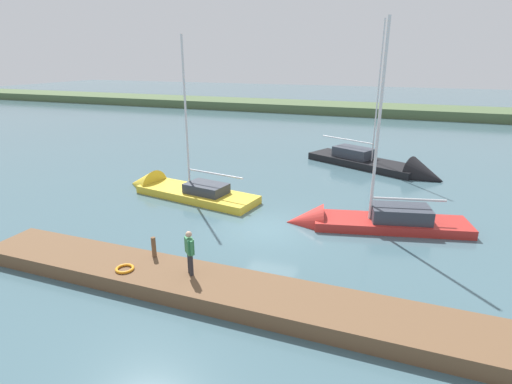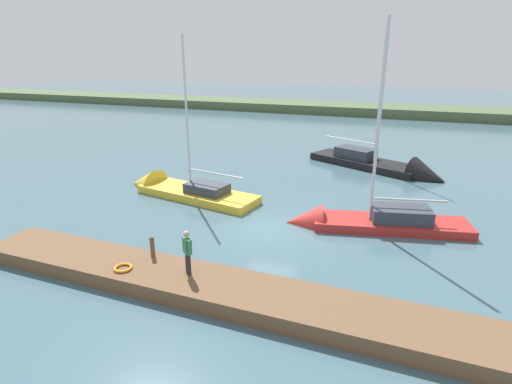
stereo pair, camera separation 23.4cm
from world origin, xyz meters
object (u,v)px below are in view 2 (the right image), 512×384
Objects in this scene: sailboat_near_dock at (388,169)px; person_on_dock at (187,250)px; mooring_post_near at (152,246)px; sailboat_outer_mooring at (363,224)px; sailboat_far_left at (175,191)px; life_ring_buoy at (123,268)px.

person_on_dock is (5.49, 18.32, 1.29)m from sailboat_near_dock.
mooring_post_near is 0.49× the size of person_on_dock.
sailboat_outer_mooring is (-6.99, -6.97, -0.79)m from mooring_post_near.
sailboat_near_dock is 7.03× the size of person_on_dock.
person_on_dock is at bearing 161.56° from mooring_post_near.
sailboat_far_left reaches higher than mooring_post_near.
sailboat_near_dock is 19.17m from person_on_dock.
sailboat_far_left is 0.96× the size of sailboat_outer_mooring.
sailboat_near_dock is at bearing -112.74° from mooring_post_near.
life_ring_buoy is 0.06× the size of sailboat_outer_mooring.
person_on_dock is at bearing 134.46° from sailboat_far_left.
person_on_dock is at bearing 43.32° from sailboat_outer_mooring.
sailboat_near_dock reaches higher than person_on_dock.
sailboat_near_dock is (-7.41, -17.68, -0.76)m from mooring_post_near.
mooring_post_near is at bearing -87.12° from sailboat_near_dock.
sailboat_outer_mooring is at bearing -135.08° from mooring_post_near.
sailboat_far_left is (11.52, 9.60, -0.06)m from sailboat_near_dock.
life_ring_buoy is (0.40, 1.24, -0.34)m from mooring_post_near.
life_ring_buoy is 11.06m from sailboat_outer_mooring.
life_ring_buoy is at bearing 148.32° from person_on_dock.
sailboat_near_dock reaches higher than mooring_post_near.
sailboat_outer_mooring reaches higher than sailboat_far_left.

